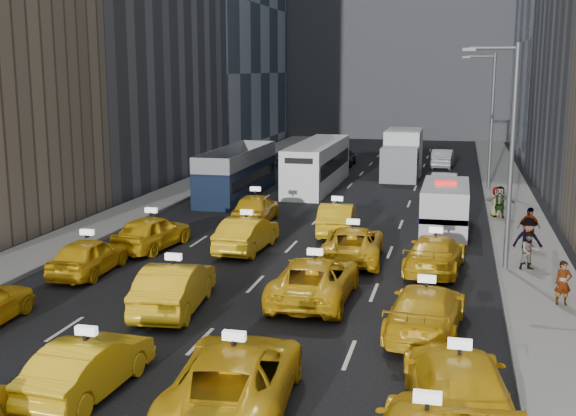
% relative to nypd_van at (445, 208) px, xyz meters
% --- Properties ---
extents(ground, '(160.00, 160.00, 0.00)m').
position_rel_nypd_van_xyz_m(ground, '(-6.74, -19.11, -1.14)').
color(ground, black).
rests_on(ground, ground).
extents(sidewalk_west, '(3.00, 90.00, 0.15)m').
position_rel_nypd_van_xyz_m(sidewalk_west, '(-17.24, 5.89, -1.07)').
color(sidewalk_west, gray).
rests_on(sidewalk_west, ground).
extents(sidewalk_east, '(3.00, 90.00, 0.15)m').
position_rel_nypd_van_xyz_m(sidewalk_east, '(3.76, 5.89, -1.07)').
color(sidewalk_east, gray).
rests_on(sidewalk_east, ground).
extents(curb_west, '(0.15, 90.00, 0.18)m').
position_rel_nypd_van_xyz_m(curb_west, '(-15.79, 5.89, -1.05)').
color(curb_west, slate).
rests_on(curb_west, ground).
extents(curb_east, '(0.15, 90.00, 0.18)m').
position_rel_nypd_van_xyz_m(curb_east, '(2.31, 5.89, -1.05)').
color(curb_east, slate).
rests_on(curb_east, ground).
extents(streetlight_near, '(2.15, 0.22, 9.00)m').
position_rel_nypd_van_xyz_m(streetlight_near, '(2.44, -7.11, 3.78)').
color(streetlight_near, '#595B60').
rests_on(streetlight_near, ground).
extents(streetlight_far, '(2.15, 0.22, 9.00)m').
position_rel_nypd_van_xyz_m(streetlight_far, '(2.44, 12.89, 3.78)').
color(streetlight_far, '#595B60').
rests_on(streetlight_far, ground).
extents(taxi_5, '(1.78, 4.43, 1.43)m').
position_rel_nypd_van_xyz_m(taxi_5, '(-8.24, -21.06, -0.43)').
color(taxi_5, gold).
rests_on(taxi_5, ground).
extents(taxi_6, '(3.29, 6.16, 1.65)m').
position_rel_nypd_van_xyz_m(taxi_6, '(-4.40, -21.08, -0.32)').
color(taxi_6, gold).
rests_on(taxi_6, ground).
extents(taxi_7, '(2.97, 5.92, 1.65)m').
position_rel_nypd_van_xyz_m(taxi_7, '(0.76, -20.38, -0.32)').
color(taxi_7, gold).
rests_on(taxi_7, ground).
extents(taxi_8, '(1.88, 4.42, 1.49)m').
position_rel_nypd_van_xyz_m(taxi_8, '(-13.54, -11.34, -0.40)').
color(taxi_8, gold).
rests_on(taxi_8, ground).
extents(taxi_9, '(2.29, 5.14, 1.64)m').
position_rel_nypd_van_xyz_m(taxi_9, '(-8.57, -14.61, -0.32)').
color(taxi_9, gold).
rests_on(taxi_9, ground).
extents(taxi_10, '(2.58, 5.57, 1.55)m').
position_rel_nypd_van_xyz_m(taxi_10, '(-4.17, -12.51, -0.37)').
color(taxi_10, gold).
rests_on(taxi_10, ground).
extents(taxi_11, '(2.52, 5.39, 1.52)m').
position_rel_nypd_van_xyz_m(taxi_11, '(-0.23, -14.87, -0.38)').
color(taxi_11, gold).
rests_on(taxi_11, ground).
extents(taxi_12, '(2.44, 4.83, 1.58)m').
position_rel_nypd_van_xyz_m(taxi_12, '(-12.75, -7.01, -0.36)').
color(taxi_12, gold).
rests_on(taxi_12, ground).
extents(taxi_13, '(1.86, 4.75, 1.54)m').
position_rel_nypd_van_xyz_m(taxi_13, '(-8.51, -6.27, -0.37)').
color(taxi_13, gold).
rests_on(taxi_13, ground).
extents(taxi_14, '(2.79, 5.43, 1.46)m').
position_rel_nypd_van_xyz_m(taxi_14, '(-3.66, -6.84, -0.41)').
color(taxi_14, gold).
rests_on(taxi_14, ground).
extents(taxi_15, '(2.56, 5.31, 1.49)m').
position_rel_nypd_van_xyz_m(taxi_15, '(-0.20, -7.78, -0.40)').
color(taxi_15, gold).
rests_on(taxi_15, ground).
extents(taxi_16, '(2.17, 4.79, 1.60)m').
position_rel_nypd_van_xyz_m(taxi_16, '(-9.76, -0.46, -0.34)').
color(taxi_16, gold).
rests_on(taxi_16, ground).
extents(taxi_17, '(2.01, 4.79, 1.54)m').
position_rel_nypd_van_xyz_m(taxi_17, '(-5.15, -1.98, -0.37)').
color(taxi_17, gold).
rests_on(taxi_17, ground).
extents(nypd_van, '(2.57, 5.99, 2.52)m').
position_rel_nypd_van_xyz_m(nypd_van, '(0.00, 0.00, 0.00)').
color(nypd_van, silver).
rests_on(nypd_van, ground).
extents(double_decker, '(3.07, 10.52, 3.02)m').
position_rel_nypd_van_xyz_m(double_decker, '(-13.11, 7.02, 0.35)').
color(double_decker, black).
rests_on(double_decker, ground).
extents(city_bus, '(3.79, 12.21, 3.10)m').
position_rel_nypd_van_xyz_m(city_bus, '(-8.82, 11.75, 0.39)').
color(city_bus, white).
rests_on(city_bus, ground).
extents(box_truck, '(3.23, 7.78, 3.47)m').
position_rel_nypd_van_xyz_m(box_truck, '(-3.56, 18.05, 0.57)').
color(box_truck, silver).
rests_on(box_truck, ground).
extents(misc_car_0, '(1.69, 4.59, 1.50)m').
position_rel_nypd_van_xyz_m(misc_car_0, '(-0.26, 10.48, -0.39)').
color(misc_car_0, '#A6A9AE').
rests_on(misc_car_0, ground).
extents(misc_car_1, '(2.96, 5.34, 1.41)m').
position_rel_nypd_van_xyz_m(misc_car_1, '(-13.22, 22.31, -0.44)').
color(misc_car_1, black).
rests_on(misc_car_1, ground).
extents(misc_car_2, '(2.54, 5.01, 1.39)m').
position_rel_nypd_van_xyz_m(misc_car_2, '(-4.07, 27.88, -0.45)').
color(misc_car_2, gray).
rests_on(misc_car_2, ground).
extents(misc_car_3, '(1.88, 4.53, 1.53)m').
position_rel_nypd_van_xyz_m(misc_car_3, '(-8.88, 23.12, -0.38)').
color(misc_car_3, black).
rests_on(misc_car_3, ground).
extents(misc_car_4, '(1.91, 4.74, 1.53)m').
position_rel_nypd_van_xyz_m(misc_car_4, '(-0.70, 23.96, -0.38)').
color(misc_car_4, '#96989D').
rests_on(misc_car_4, ground).
extents(pedestrian_0, '(0.61, 0.45, 1.52)m').
position_rel_nypd_van_xyz_m(pedestrian_0, '(4.17, -11.46, -0.23)').
color(pedestrian_0, gray).
rests_on(pedestrian_0, sidewalk_east).
extents(pedestrian_1, '(0.83, 0.59, 1.53)m').
position_rel_nypd_van_xyz_m(pedestrian_1, '(3.44, -7.18, -0.23)').
color(pedestrian_1, gray).
rests_on(pedestrian_1, sidewalk_east).
extents(pedestrian_2, '(1.31, 0.70, 1.93)m').
position_rel_nypd_van_xyz_m(pedestrian_2, '(3.45, -6.29, -0.03)').
color(pedestrian_2, gray).
rests_on(pedestrian_2, sidewalk_east).
extents(pedestrian_3, '(1.19, 0.89, 1.85)m').
position_rel_nypd_van_xyz_m(pedestrian_3, '(3.73, -3.49, -0.07)').
color(pedestrian_3, gray).
rests_on(pedestrian_3, sidewalk_east).
extents(pedestrian_4, '(0.89, 0.65, 1.62)m').
position_rel_nypd_van_xyz_m(pedestrian_4, '(2.63, 3.50, -0.18)').
color(pedestrian_4, gray).
rests_on(pedestrian_4, sidewalk_east).
extents(pedestrian_5, '(1.63, 0.73, 1.70)m').
position_rel_nypd_van_xyz_m(pedestrian_5, '(2.80, 3.23, -0.14)').
color(pedestrian_5, gray).
rests_on(pedestrian_5, sidewalk_east).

